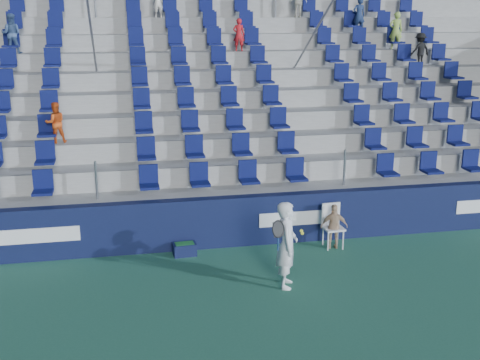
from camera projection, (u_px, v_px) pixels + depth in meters
ground at (259, 306)px, 11.36m from camera, size 70.00×70.00×0.00m
sponsor_wall at (229, 221)px, 14.17m from camera, size 24.00×0.32×1.20m
grandstand at (199, 121)px, 18.58m from camera, size 24.00×8.17×6.63m
tennis_player at (287, 245)px, 11.96m from camera, size 0.69×0.74×1.78m
line_judge_chair at (332, 222)px, 14.16m from camera, size 0.48×0.49×1.04m
line_judge at (334, 226)px, 14.03m from camera, size 0.67×0.39×1.07m
ball_bin at (185, 249)px, 13.71m from camera, size 0.54×0.37×0.29m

